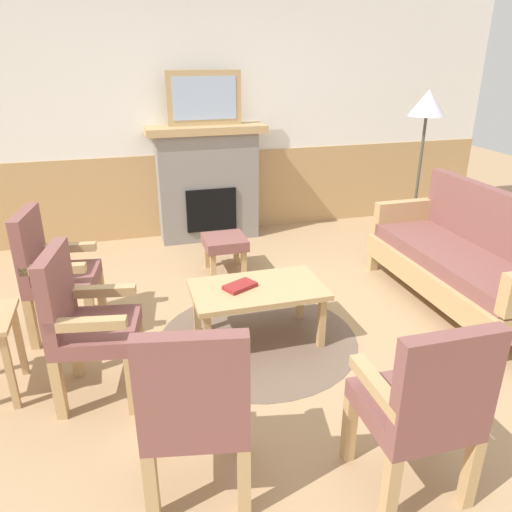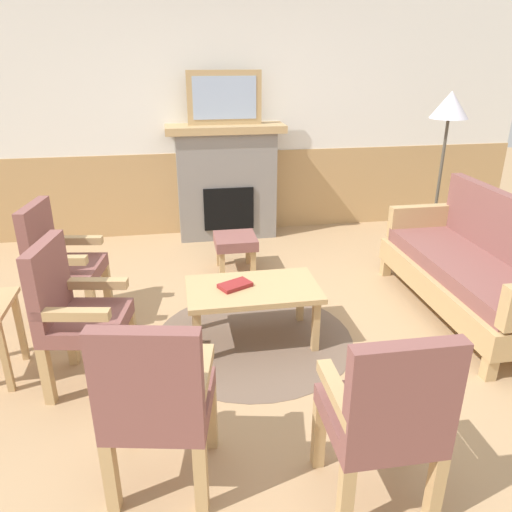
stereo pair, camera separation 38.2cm
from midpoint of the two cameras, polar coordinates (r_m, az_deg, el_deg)
ground_plane at (r=3.77m, az=3.85°, el=-9.83°), size 14.00×14.00×0.00m
wall_back at (r=5.78m, az=-1.93°, el=15.55°), size 7.20×0.14×2.70m
fireplace at (r=5.66m, az=-1.49°, el=8.62°), size 1.30×0.44×1.28m
framed_picture at (r=5.51m, az=-1.59°, el=17.81°), size 0.80×0.04×0.56m
couch at (r=4.40m, az=26.15°, el=-1.47°), size 0.70×1.80×0.98m
coffee_table at (r=3.60m, az=2.68°, el=-4.44°), size 0.96×0.56×0.44m
round_rug at (r=3.79m, az=2.58°, el=-9.60°), size 1.51×1.51×0.01m
book_on_table at (r=3.56m, az=0.63°, el=-3.46°), size 0.27×0.22×0.03m
footstool at (r=4.80m, az=-0.13°, el=1.42°), size 0.40×0.40×0.36m
armchair_near_fireplace at (r=4.01m, az=-19.41°, el=-0.45°), size 0.55×0.55×0.98m
armchair_by_window_left at (r=3.21m, az=-17.17°, el=-6.03°), size 0.56×0.56×0.98m
armchair_front_left at (r=2.41m, az=19.45°, el=-16.98°), size 0.48×0.48×0.98m
armchair_front_center at (r=2.38m, az=-6.77°, el=-16.17°), size 0.56×0.56×0.98m
floor_lamp_by_couch at (r=5.25m, az=23.42°, el=14.60°), size 0.36×0.36×1.68m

